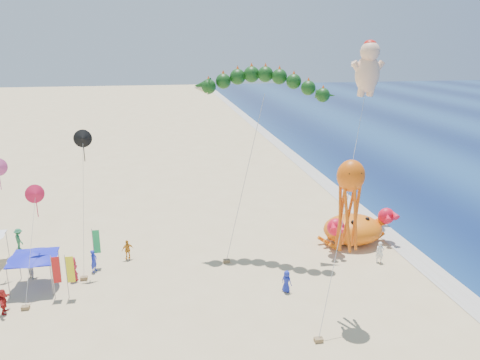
% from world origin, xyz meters
% --- Properties ---
extents(ground, '(320.00, 320.00, 0.00)m').
position_xyz_m(ground, '(0.00, 0.00, 0.00)').
color(ground, '#D1B784').
rests_on(ground, ground).
extents(foam_strip, '(320.00, 320.00, 0.00)m').
position_xyz_m(foam_strip, '(12.00, 0.00, 0.01)').
color(foam_strip, silver).
rests_on(foam_strip, ground).
extents(crab_inflatable, '(6.93, 5.55, 3.04)m').
position_xyz_m(crab_inflatable, '(8.10, 2.95, 1.34)').
color(crab_inflatable, orange).
rests_on(crab_inflatable, ground).
extents(dragon_kite, '(10.76, 4.90, 14.59)m').
position_xyz_m(dragon_kite, '(0.05, 3.50, 13.41)').
color(dragon_kite, '#0F370F').
rests_on(dragon_kite, ground).
extents(cherub_kite, '(5.71, 7.01, 16.96)m').
position_xyz_m(cherub_kite, '(11.56, 9.87, 14.51)').
color(cherub_kite, '#FFC59B').
rests_on(cherub_kite, ground).
extents(octopus_kite, '(3.56, 3.59, 10.17)m').
position_xyz_m(octopus_kite, '(3.00, -7.25, 7.78)').
color(octopus_kite, '#E55A0C').
rests_on(octopus_kite, ground).
extents(canopy_blue, '(3.33, 3.33, 2.71)m').
position_xyz_m(canopy_blue, '(-17.17, -0.19, 2.44)').
color(canopy_blue, gray).
rests_on(canopy_blue, ground).
extents(feather_flags, '(8.30, 4.45, 3.20)m').
position_xyz_m(feather_flags, '(-15.95, -0.26, 2.01)').
color(feather_flags, gray).
rests_on(feather_flags, ground).
extents(beachgoers, '(29.66, 11.76, 1.85)m').
position_xyz_m(beachgoers, '(-13.83, 0.98, 0.88)').
color(beachgoers, '#AC1C1B').
rests_on(beachgoers, ground).
extents(small_kites, '(7.48, 5.71, 10.78)m').
position_xyz_m(small_kites, '(-16.46, 1.51, 7.47)').
color(small_kites, black).
rests_on(small_kites, ground).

